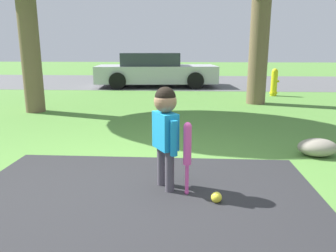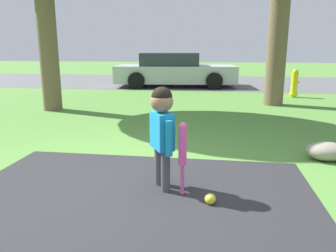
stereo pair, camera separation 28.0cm
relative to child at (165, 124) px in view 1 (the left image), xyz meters
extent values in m
plane|color=#518438|center=(-0.35, -0.09, -0.66)|extent=(60.00, 60.00, 0.00)
cube|color=#59595B|center=(-0.35, 10.57, -0.65)|extent=(40.00, 6.00, 0.01)
cylinder|color=#4C4751|center=(-0.05, 0.08, -0.45)|extent=(0.09, 0.09, 0.41)
cylinder|color=#4C4751|center=(0.05, -0.08, -0.45)|extent=(0.09, 0.09, 0.41)
cube|color=#198CC6|center=(0.00, 0.00, -0.07)|extent=(0.27, 0.32, 0.35)
cylinder|color=#198CC6|center=(-0.09, 0.15, -0.10)|extent=(0.07, 0.07, 0.33)
cylinder|color=#198CC6|center=(0.09, -0.15, -0.10)|extent=(0.07, 0.07, 0.33)
sphere|color=#997051|center=(0.00, 0.00, 0.22)|extent=(0.22, 0.22, 0.22)
sphere|color=black|center=(0.00, 0.00, 0.26)|extent=(0.20, 0.20, 0.20)
sphere|color=#E54CA5|center=(0.21, -0.13, -0.64)|extent=(0.04, 0.04, 0.04)
cylinder|color=#E54CA5|center=(0.21, -0.13, -0.51)|extent=(0.03, 0.03, 0.30)
cylinder|color=#E54CA5|center=(0.21, -0.13, -0.17)|extent=(0.08, 0.08, 0.37)
sphere|color=#E54CA5|center=(0.21, -0.13, 0.01)|extent=(0.07, 0.07, 0.07)
sphere|color=yellow|center=(0.48, -0.29, -0.61)|extent=(0.10, 0.10, 0.10)
cylinder|color=yellow|center=(2.69, 6.66, -0.30)|extent=(0.18, 0.18, 0.70)
sphere|color=yellow|center=(2.69, 6.66, 0.05)|extent=(0.17, 0.17, 0.17)
cylinder|color=yellow|center=(2.69, 6.66, -0.57)|extent=(0.22, 0.22, 0.06)
cylinder|color=yellow|center=(2.79, 6.66, -0.23)|extent=(0.08, 0.06, 0.06)
cube|color=#B7B7BC|center=(-0.96, 8.86, -0.20)|extent=(4.39, 2.16, 0.59)
cube|color=#2D333D|center=(-1.17, 8.84, 0.32)|extent=(2.17, 1.73, 0.44)
cylinder|color=black|center=(0.26, 9.87, -0.37)|extent=(0.58, 0.24, 0.57)
cylinder|color=black|center=(0.44, 8.11, -0.37)|extent=(0.58, 0.24, 0.57)
cylinder|color=black|center=(-2.35, 9.61, -0.37)|extent=(0.58, 0.24, 0.57)
cylinder|color=black|center=(-2.17, 7.85, -0.37)|extent=(0.58, 0.24, 0.57)
cylinder|color=brown|center=(-3.13, 3.85, 1.00)|extent=(0.41, 0.41, 3.32)
cylinder|color=brown|center=(1.90, 5.26, 1.23)|extent=(0.46, 0.46, 3.76)
ellipsoid|color=gray|center=(1.88, 1.11, -0.54)|extent=(0.50, 0.35, 0.23)
camera|label=1|loc=(0.22, -3.03, 0.70)|focal=35.00mm
camera|label=2|loc=(0.50, -3.00, 0.70)|focal=35.00mm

